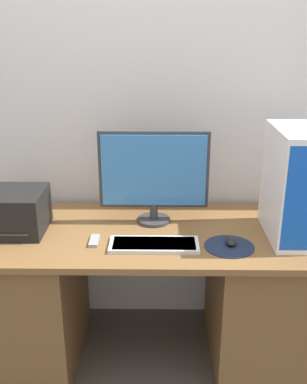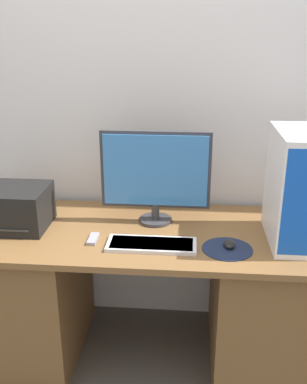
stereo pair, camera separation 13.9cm
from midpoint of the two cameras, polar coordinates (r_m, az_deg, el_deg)
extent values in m
cube|color=silver|center=(2.40, 1.48, 13.08)|extent=(6.40, 0.05, 2.70)
cube|color=brown|center=(2.18, 0.67, -5.32)|extent=(1.63, 0.72, 0.03)
cube|color=brown|center=(2.47, -13.17, -12.27)|extent=(0.46, 0.66, 0.70)
cube|color=brown|center=(2.40, 14.88, -13.46)|extent=(0.46, 0.66, 0.70)
cylinder|color=#333338|center=(2.27, 2.00, -3.58)|extent=(0.17, 0.17, 0.02)
cylinder|color=#333338|center=(2.26, 2.01, -2.47)|extent=(0.04, 0.04, 0.08)
cube|color=#333338|center=(2.19, 2.09, 2.83)|extent=(0.54, 0.03, 0.38)
cube|color=#387AC6|center=(2.17, 2.07, 2.70)|extent=(0.51, 0.01, 0.35)
cube|color=silver|center=(2.03, 1.74, -6.74)|extent=(0.40, 0.15, 0.02)
cube|color=white|center=(2.02, 1.74, -6.60)|extent=(0.37, 0.13, 0.01)
cylinder|color=#19233D|center=(2.04, 11.30, -7.13)|extent=(0.23, 0.23, 0.00)
ellipsoid|color=black|center=(2.05, 11.53, -6.51)|extent=(0.05, 0.08, 0.03)
cube|color=white|center=(2.11, 19.16, 0.52)|extent=(0.19, 0.40, 0.51)
cube|color=blue|center=(1.93, 20.48, -1.48)|extent=(0.17, 0.01, 0.46)
cube|color=black|center=(2.27, -15.45, -1.92)|extent=(0.31, 0.28, 0.20)
cube|color=#333333|center=(2.22, -16.04, -4.06)|extent=(0.22, 0.13, 0.01)
cube|color=gray|center=(2.09, -5.78, -5.98)|extent=(0.04, 0.11, 0.02)
camera|label=1|loc=(0.07, -88.10, 0.72)|focal=42.00mm
camera|label=2|loc=(0.07, 91.90, -0.72)|focal=42.00mm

